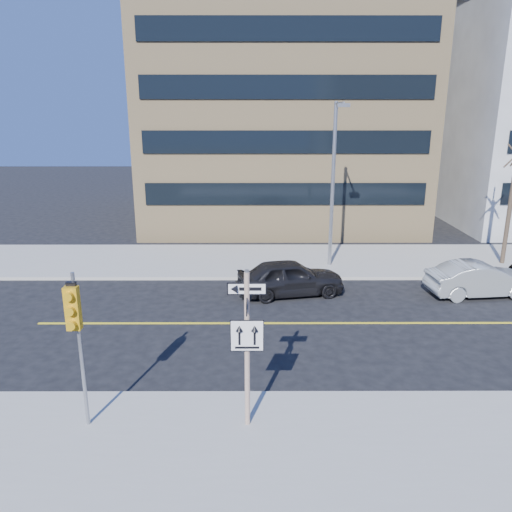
{
  "coord_description": "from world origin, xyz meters",
  "views": [
    {
      "loc": [
        0.19,
        -13.36,
        7.7
      ],
      "look_at": [
        0.23,
        4.0,
        2.65
      ],
      "focal_mm": 35.0,
      "sensor_mm": 36.0,
      "label": 1
    }
  ],
  "objects_px": {
    "sign_pole": "(247,341)",
    "traffic_signal": "(75,320)",
    "streetlight_a": "(334,175)",
    "parked_car_b": "(480,279)",
    "parked_car_a": "(290,277)"
  },
  "relations": [
    {
      "from": "parked_car_b",
      "to": "streetlight_a",
      "type": "height_order",
      "value": "streetlight_a"
    },
    {
      "from": "traffic_signal",
      "to": "streetlight_a",
      "type": "height_order",
      "value": "streetlight_a"
    },
    {
      "from": "parked_car_a",
      "to": "sign_pole",
      "type": "bearing_deg",
      "value": 158.52
    },
    {
      "from": "sign_pole",
      "to": "streetlight_a",
      "type": "relative_size",
      "value": 0.51
    },
    {
      "from": "sign_pole",
      "to": "parked_car_b",
      "type": "xyz_separation_m",
      "value": [
        9.9,
        9.44,
        -1.7
      ]
    },
    {
      "from": "sign_pole",
      "to": "traffic_signal",
      "type": "relative_size",
      "value": 1.02
    },
    {
      "from": "traffic_signal",
      "to": "parked_car_a",
      "type": "xyz_separation_m",
      "value": [
        5.72,
        9.74,
        -2.24
      ]
    },
    {
      "from": "parked_car_b",
      "to": "parked_car_a",
      "type": "bearing_deg",
      "value": 82.81
    },
    {
      "from": "sign_pole",
      "to": "parked_car_b",
      "type": "bearing_deg",
      "value": 43.63
    },
    {
      "from": "traffic_signal",
      "to": "streetlight_a",
      "type": "xyz_separation_m",
      "value": [
        8.0,
        13.42,
        1.73
      ]
    },
    {
      "from": "sign_pole",
      "to": "traffic_signal",
      "type": "height_order",
      "value": "sign_pole"
    },
    {
      "from": "traffic_signal",
      "to": "streetlight_a",
      "type": "relative_size",
      "value": 0.5
    },
    {
      "from": "sign_pole",
      "to": "parked_car_a",
      "type": "height_order",
      "value": "sign_pole"
    },
    {
      "from": "parked_car_a",
      "to": "streetlight_a",
      "type": "bearing_deg",
      "value": -43.18
    },
    {
      "from": "sign_pole",
      "to": "traffic_signal",
      "type": "distance_m",
      "value": 4.05
    }
  ]
}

